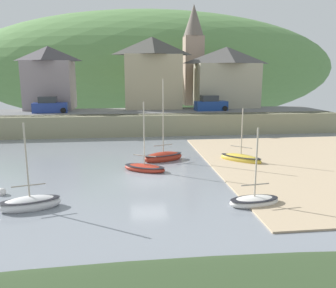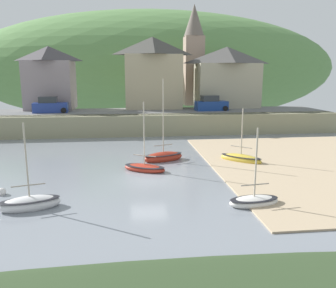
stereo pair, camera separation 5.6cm
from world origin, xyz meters
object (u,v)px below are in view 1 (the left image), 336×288
at_px(waterfront_building_left, 50,77).
at_px(parked_car_near_slipway, 50,106).
at_px(sailboat_far_left, 163,157).
at_px(waterfront_building_centre, 152,72).
at_px(sailboat_white_hull, 241,159).
at_px(rowboat_small_beached, 30,203).
at_px(dinghy_open_wooden, 145,168).
at_px(church_with_spire, 193,54).
at_px(parked_car_by_wall, 211,104).
at_px(mooring_buoy, 2,192).
at_px(waterfront_building_right, 226,77).
at_px(sailboat_tall_mast, 254,201).

height_order(waterfront_building_left, parked_car_near_slipway, waterfront_building_left).
bearing_deg(sailboat_far_left, waterfront_building_centre, 67.41).
bearing_deg(waterfront_building_left, sailboat_white_hull, -48.27).
distance_m(sailboat_white_hull, sailboat_far_left, 6.35).
bearing_deg(rowboat_small_beached, sailboat_white_hull, 15.28).
bearing_deg(sailboat_far_left, parked_car_near_slipway, 106.94).
height_order(waterfront_building_centre, dinghy_open_wooden, waterfront_building_centre).
bearing_deg(dinghy_open_wooden, sailboat_far_left, 88.54).
bearing_deg(rowboat_small_beached, church_with_spire, 51.16).
bearing_deg(dinghy_open_wooden, parked_car_by_wall, 92.16).
xyz_separation_m(waterfront_building_left, sailboat_far_left, (13.03, -20.40, -6.26)).
bearing_deg(parked_car_by_wall, church_with_spire, 89.72).
bearing_deg(parked_car_by_wall, sailboat_white_hull, -100.54).
bearing_deg(church_with_spire, rowboat_small_beached, -114.22).
bearing_deg(rowboat_small_beached, dinghy_open_wooden, 31.02).
bearing_deg(mooring_buoy, sailboat_white_hull, 19.38).
height_order(waterfront_building_right, dinghy_open_wooden, waterfront_building_right).
bearing_deg(mooring_buoy, waterfront_building_right, 51.99).
height_order(parked_car_near_slipway, parked_car_by_wall, same).
height_order(church_with_spire, dinghy_open_wooden, church_with_spire).
bearing_deg(waterfront_building_right, waterfront_building_left, -180.00).
height_order(sailboat_white_hull, dinghy_open_wooden, dinghy_open_wooden).
xyz_separation_m(sailboat_white_hull, dinghy_open_wooden, (-7.93, -1.69, -0.04)).
xyz_separation_m(waterfront_building_left, sailboat_white_hull, (19.26, -21.59, -6.31)).
bearing_deg(church_with_spire, waterfront_building_centre, -148.16).
xyz_separation_m(sailboat_tall_mast, sailboat_far_left, (-3.91, 10.36, 0.09)).
relative_size(sailboat_far_left, parked_car_by_wall, 1.62).
distance_m(parked_car_near_slipway, parked_car_by_wall, 20.11).
height_order(waterfront_building_centre, church_with_spire, church_with_spire).
distance_m(sailboat_white_hull, parked_car_near_slipway, 25.36).
bearing_deg(parked_car_near_slipway, waterfront_building_left, 94.80).
xyz_separation_m(waterfront_building_left, waterfront_building_centre, (13.69, 0.00, 0.67)).
distance_m(waterfront_building_right, sailboat_far_left, 24.05).
distance_m(rowboat_small_beached, sailboat_far_left, 12.45).
xyz_separation_m(parked_car_by_wall, mooring_buoy, (-18.23, -22.94, -3.05)).
xyz_separation_m(waterfront_building_right, sailboat_white_hull, (-4.82, -21.59, -6.37)).
xyz_separation_m(waterfront_building_right, dinghy_open_wooden, (-12.75, -23.28, -6.41)).
distance_m(sailboat_tall_mast, sailboat_far_left, 11.08).
relative_size(dinghy_open_wooden, mooring_buoy, 10.08).
relative_size(dinghy_open_wooden, parked_car_by_wall, 1.24).
distance_m(waterfront_building_left, mooring_buoy, 28.31).
xyz_separation_m(sailboat_tall_mast, dinghy_open_wooden, (-5.61, 7.48, -0.00)).
bearing_deg(parked_car_near_slipway, waterfront_building_centre, 14.45).
bearing_deg(parked_car_by_wall, sailboat_tall_mast, -103.68).
bearing_deg(mooring_buoy, waterfront_building_centre, 68.04).
bearing_deg(parked_car_by_wall, parked_car_near_slipway, 174.82).
bearing_deg(dinghy_open_wooden, mooring_buoy, -125.34).
relative_size(waterfront_building_left, sailboat_tall_mast, 1.86).
distance_m(sailboat_tall_mast, parked_car_near_slipway, 30.99).
height_order(waterfront_building_right, parked_car_near_slipway, waterfront_building_right).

